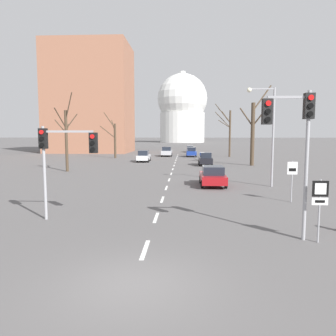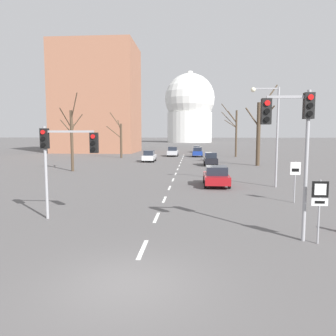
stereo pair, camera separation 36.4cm
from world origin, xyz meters
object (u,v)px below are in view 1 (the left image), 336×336
object	(u,v)px
traffic_signal_near_right	(294,128)
sedan_mid_centre	(191,152)
street_lamp_right	(268,126)
sedan_near_left	(205,159)
sedan_near_right	(144,156)
route_sign_post	(320,200)
sedan_distant_centre	(190,149)
speed_limit_sign	(292,174)
sedan_far_left	(213,176)
traffic_signal_near_left	(62,149)
sedan_far_right	(167,151)

from	to	relation	value
traffic_signal_near_right	sedan_mid_centre	distance (m)	47.61
street_lamp_right	sedan_mid_centre	bearing A→B (deg)	98.64
sedan_near_left	sedan_near_right	distance (m)	10.34
route_sign_post	sedan_distant_centre	bearing A→B (deg)	93.50
speed_limit_sign	sedan_far_left	size ratio (longest dim) A/B	0.58
traffic_signal_near_right	route_sign_post	world-z (taller)	traffic_signal_near_right
sedan_near_right	traffic_signal_near_left	bearing A→B (deg)	-89.44
traffic_signal_near_right	speed_limit_sign	distance (m)	8.04
traffic_signal_near_left	street_lamp_right	bearing A→B (deg)	41.07
speed_limit_sign	sedan_far_left	world-z (taller)	speed_limit_sign
route_sign_post	sedan_far_right	world-z (taller)	route_sign_post
street_lamp_right	sedan_near_right	world-z (taller)	street_lamp_right
sedan_far_left	sedan_distant_centre	size ratio (longest dim) A/B	1.00
sedan_near_left	sedan_mid_centre	size ratio (longest dim) A/B	1.02
route_sign_post	sedan_near_left	size ratio (longest dim) A/B	0.63
route_sign_post	traffic_signal_near_right	bearing A→B (deg)	161.68
traffic_signal_near_left	sedan_mid_centre	bearing A→B (deg)	81.12
traffic_signal_near_left	sedan_near_left	distance (m)	29.43
sedan_near_left	sedan_distant_centre	bearing A→B (deg)	92.71
sedan_mid_centre	traffic_signal_near_right	bearing A→B (deg)	-86.49
sedan_distant_centre	sedan_near_left	bearing A→B (deg)	-87.29
route_sign_post	sedan_mid_centre	size ratio (longest dim) A/B	0.64
sedan_near_right	traffic_signal_near_right	bearing A→B (deg)	-74.06
sedan_far_right	traffic_signal_near_left	bearing A→B (deg)	-93.05
route_sign_post	sedan_mid_centre	distance (m)	47.87
sedan_near_right	sedan_distant_centre	distance (m)	27.92
sedan_mid_centre	sedan_near_right	bearing A→B (deg)	-122.55
sedan_mid_centre	route_sign_post	bearing A→B (deg)	-85.38
sedan_distant_centre	sedan_near_right	bearing A→B (deg)	-105.23
route_sign_post	sedan_far_right	size ratio (longest dim) A/B	0.53
traffic_signal_near_left	speed_limit_sign	world-z (taller)	traffic_signal_near_left
traffic_signal_near_right	sedan_distant_centre	bearing A→B (deg)	92.66
traffic_signal_near_right	traffic_signal_near_left	bearing A→B (deg)	165.82
traffic_signal_near_right	sedan_near_right	xyz separation A→B (m)	(-10.25, 35.89, -3.49)
sedan_far_right	sedan_distant_centre	xyz separation A→B (m)	(4.56, 14.46, -0.13)
sedan_near_right	sedan_far_left	size ratio (longest dim) A/B	0.98
sedan_near_right	sedan_far_left	world-z (taller)	sedan_near_right
sedan_mid_centre	sedan_distant_centre	bearing A→B (deg)	90.04
traffic_signal_near_left	speed_limit_sign	xyz separation A→B (m)	(12.27, 4.71, -1.70)
route_sign_post	sedan_near_left	xyz separation A→B (m)	(-2.34, 30.87, -0.79)
traffic_signal_near_right	speed_limit_sign	xyz separation A→B (m)	(2.34, 7.22, -2.64)
sedan_distant_centre	traffic_signal_near_left	bearing A→B (deg)	-96.62
traffic_signal_near_left	sedan_distant_centre	distance (m)	60.79
sedan_near_left	sedan_far_right	size ratio (longest dim) A/B	0.85
sedan_near_left	sedan_far_right	distance (m)	18.83
speed_limit_sign	street_lamp_right	xyz separation A→B (m)	(-0.05, 5.93, 3.05)
traffic_signal_near_left	route_sign_post	distance (m)	11.37
traffic_signal_near_right	sedan_far_right	size ratio (longest dim) A/B	1.26
traffic_signal_near_left	sedan_near_right	distance (m)	33.48
street_lamp_right	sedan_distant_centre	distance (m)	50.11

